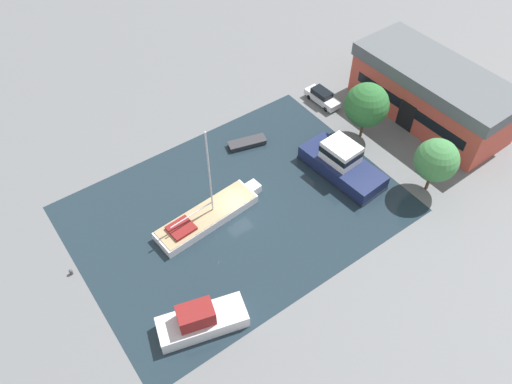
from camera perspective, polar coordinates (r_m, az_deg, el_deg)
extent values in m
plane|color=slate|center=(49.82, -2.20, -1.95)|extent=(440.00, 440.00, 0.00)
cube|color=#1E2D38|center=(49.82, -2.20, -1.94)|extent=(23.06, 31.37, 0.01)
cube|color=#C64C3D|center=(61.99, 19.27, 10.12)|extent=(18.47, 8.02, 4.98)
cube|color=#565B60|center=(60.17, 20.05, 12.53)|extent=(19.02, 8.26, 1.53)
cube|color=black|center=(59.76, 16.74, 8.34)|extent=(2.20, 0.10, 3.48)
cube|color=black|center=(59.16, 16.95, 9.07)|extent=(15.59, 0.30, 1.24)
cylinder|color=brown|center=(57.71, 12.02, 7.26)|extent=(0.29, 0.29, 2.61)
sphere|color=#2D6B33|center=(55.75, 12.53, 9.68)|extent=(4.86, 4.86, 4.86)
cylinder|color=brown|center=(53.66, 19.15, 1.28)|extent=(0.33, 0.33, 2.46)
sphere|color=#428447|center=(51.72, 19.93, 3.43)|extent=(4.35, 4.35, 4.35)
cube|color=silver|center=(62.09, 7.59, 10.58)|extent=(4.84, 1.89, 0.77)
cube|color=black|center=(61.78, 7.53, 11.18)|extent=(2.54, 1.60, 0.62)
cube|color=black|center=(61.12, 8.34, 10.58)|extent=(0.09, 1.37, 0.50)
cylinder|color=black|center=(61.98, 9.02, 9.88)|extent=(0.61, 0.22, 0.60)
cylinder|color=black|center=(61.09, 7.99, 9.37)|extent=(0.61, 0.22, 0.60)
cylinder|color=black|center=(63.56, 7.14, 11.23)|extent=(0.61, 0.22, 0.60)
cylinder|color=black|center=(62.69, 6.11, 10.75)|extent=(0.61, 0.22, 0.60)
cube|color=white|center=(48.75, -5.64, -2.86)|extent=(3.80, 10.83, 0.94)
cube|color=white|center=(51.01, -0.32, 0.49)|extent=(1.42, 1.30, 0.94)
cube|color=tan|center=(48.35, -5.69, -2.48)|extent=(3.65, 10.40, 0.08)
cylinder|color=silver|center=(44.89, -5.35, 2.08)|extent=(0.16, 0.16, 9.97)
cylinder|color=silver|center=(46.96, -7.35, -2.58)|extent=(0.51, 4.78, 0.12)
cube|color=maroon|center=(47.31, -8.54, -4.10)|extent=(2.24, 2.50, 0.30)
cube|color=#19234C|center=(53.32, 9.80, 2.81)|extent=(9.62, 4.65, 1.64)
cube|color=black|center=(53.80, 9.71, 2.31)|extent=(9.72, 4.73, 0.18)
cube|color=white|center=(52.25, 9.69, 4.50)|extent=(3.76, 3.10, 2.02)
cube|color=black|center=(52.11, 9.72, 4.66)|extent=(3.84, 3.18, 0.65)
cube|color=#23282D|center=(56.06, -1.02, 5.61)|extent=(2.38, 4.36, 0.50)
cube|color=#333338|center=(55.87, -1.02, 5.83)|extent=(2.51, 4.54, 0.08)
cube|color=silver|center=(42.44, -6.13, -14.56)|extent=(4.62, 7.78, 1.38)
cube|color=maroon|center=(41.12, -6.91, -13.79)|extent=(2.63, 3.34, 1.58)
cylinder|color=#47474C|center=(48.11, -20.36, -8.63)|extent=(0.30, 0.30, 0.36)
sphere|color=#47474C|center=(47.90, -20.44, -8.46)|extent=(0.33, 0.33, 0.33)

